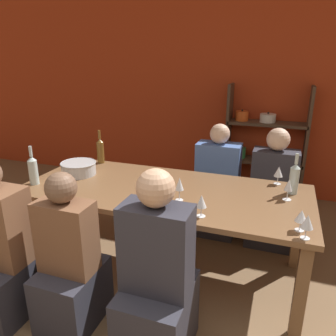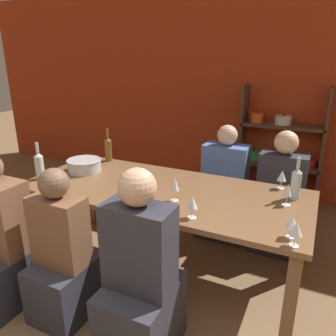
{
  "view_description": "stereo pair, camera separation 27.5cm",
  "coord_description": "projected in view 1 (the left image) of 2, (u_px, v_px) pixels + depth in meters",
  "views": [
    {
      "loc": [
        0.72,
        -0.64,
        1.82
      ],
      "look_at": [
        -0.16,
        1.81,
        0.92
      ],
      "focal_mm": 35.0,
      "sensor_mm": 36.0,
      "label": 1
    },
    {
      "loc": [
        0.97,
        -0.54,
        1.82
      ],
      "look_at": [
        -0.16,
        1.81,
        0.92
      ],
      "focal_mm": 35.0,
      "sensor_mm": 36.0,
      "label": 2
    }
  ],
  "objects": [
    {
      "name": "wine_bottle_dark",
      "position": [
        294.0,
        178.0,
        2.58
      ],
      "size": [
        0.07,
        0.07,
        0.33
      ],
      "color": "#B2C6C1",
      "rests_on": "dining_table"
    },
    {
      "name": "shelf_unit",
      "position": [
        264.0,
        157.0,
        4.27
      ],
      "size": [
        1.0,
        0.3,
        1.49
      ],
      "color": "#4C3828",
      "rests_on": "ground_plane"
    },
    {
      "name": "wine_bottle_amber",
      "position": [
        33.0,
        170.0,
        2.78
      ],
      "size": [
        0.08,
        0.08,
        0.34
      ],
      "color": "#B2C6C1",
      "rests_on": "dining_table"
    },
    {
      "name": "wine_glass_empty_b",
      "position": [
        301.0,
        216.0,
        2.03
      ],
      "size": [
        0.08,
        0.08,
        0.14
      ],
      "color": "white",
      "rests_on": "dining_table"
    },
    {
      "name": "wine_glass_empty_a",
      "position": [
        279.0,
        172.0,
        2.78
      ],
      "size": [
        0.07,
        0.07,
        0.16
      ],
      "color": "white",
      "rests_on": "dining_table"
    },
    {
      "name": "wine_glass_white_a",
      "position": [
        288.0,
        186.0,
        2.47
      ],
      "size": [
        0.07,
        0.07,
        0.17
      ],
      "color": "white",
      "rests_on": "dining_table"
    },
    {
      "name": "wine_glass_red_a",
      "position": [
        179.0,
        185.0,
        2.46
      ],
      "size": [
        0.06,
        0.06,
        0.18
      ],
      "color": "white",
      "rests_on": "dining_table"
    },
    {
      "name": "person_near_c",
      "position": [
        70.0,
        270.0,
        2.26
      ],
      "size": [
        0.38,
        0.47,
        1.13
      ],
      "color": "#2D2D38",
      "rests_on": "ground_plane"
    },
    {
      "name": "person_far_b",
      "position": [
        217.0,
        193.0,
        3.53
      ],
      "size": [
        0.45,
        0.56,
        1.17
      ],
      "rotation": [
        0.0,
        0.0,
        3.14
      ],
      "color": "#2D2D38",
      "rests_on": "ground_plane"
    },
    {
      "name": "person_far_a",
      "position": [
        271.0,
        201.0,
        3.31
      ],
      "size": [
        0.44,
        0.55,
        1.17
      ],
      "rotation": [
        0.0,
        0.0,
        3.14
      ],
      "color": "#2D2D38",
      "rests_on": "ground_plane"
    },
    {
      "name": "wine_bottle_green",
      "position": [
        100.0,
        150.0,
        3.33
      ],
      "size": [
        0.07,
        0.07,
        0.34
      ],
      "color": "brown",
      "rests_on": "dining_table"
    },
    {
      "name": "wine_glass_red_b",
      "position": [
        201.0,
        202.0,
        2.21
      ],
      "size": [
        0.07,
        0.07,
        0.16
      ],
      "color": "white",
      "rests_on": "dining_table"
    },
    {
      "name": "dining_table",
      "position": [
        164.0,
        198.0,
        2.74
      ],
      "size": [
        2.36,
        1.01,
        0.77
      ],
      "color": "brown",
      "rests_on": "ground_plane"
    },
    {
      "name": "wine_glass_white_b",
      "position": [
        307.0,
        222.0,
        1.94
      ],
      "size": [
        0.07,
        0.07,
        0.16
      ],
      "color": "white",
      "rests_on": "dining_table"
    },
    {
      "name": "person_near_a",
      "position": [
        2.0,
        259.0,
        2.38
      ],
      "size": [
        0.46,
        0.57,
        1.18
      ],
      "color": "#2D2D38",
      "rests_on": "ground_plane"
    },
    {
      "name": "wall_back_red",
      "position": [
        230.0,
        93.0,
        4.36
      ],
      "size": [
        8.8,
        0.06,
        2.7
      ],
      "color": "#B23819",
      "rests_on": "ground_plane"
    },
    {
      "name": "mixing_bowl",
      "position": [
        79.0,
        168.0,
        3.03
      ],
      "size": [
        0.32,
        0.32,
        0.12
      ],
      "color": "#B7BABC",
      "rests_on": "dining_table"
    },
    {
      "name": "person_near_b",
      "position": [
        157.0,
        291.0,
        1.99
      ],
      "size": [
        0.41,
        0.51,
        1.25
      ],
      "color": "#2D2D38",
      "rests_on": "ground_plane"
    }
  ]
}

